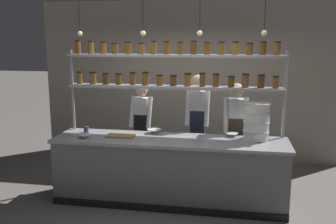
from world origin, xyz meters
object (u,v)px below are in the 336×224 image
Objects in this scene: spice_shelf_unit at (174,72)px; serving_cup_front at (86,129)px; prep_bowl_near_left at (232,135)px; prep_bowl_center_back at (154,131)px; chef_center at (198,122)px; chef_right at (235,130)px; container_stack at (257,121)px; prep_bowl_center_front at (85,136)px; cutting_board at (121,135)px; chef_left at (142,125)px.

serving_cup_front is (-1.29, -0.18, -0.85)m from spice_shelf_unit.
prep_bowl_near_left is 0.85× the size of prep_bowl_center_back.
chef_center is at bearing 48.30° from spice_shelf_unit.
container_stack is (0.28, -0.39, 0.23)m from chef_right.
prep_bowl_center_front is (-2.34, -0.31, -0.23)m from container_stack.
container_stack is at bearing -57.69° from chef_right.
cutting_board is at bearing -149.21° from prep_bowl_center_back.
chef_right reaches higher than prep_bowl_near_left.
spice_shelf_unit is 1.55m from serving_cup_front.
chef_left is 0.66m from prep_bowl_center_back.
prep_bowl_near_left is at bearing -3.49° from spice_shelf_unit.
serving_cup_front is at bearing -179.64° from container_stack.
chef_right is at bearing 18.41° from cutting_board.
chef_center is 1.06× the size of chef_right.
container_stack is at bearing -4.35° from prep_bowl_center_back.
chef_center is 1.68m from serving_cup_front.
chef_center is 19.41× the size of serving_cup_front.
spice_shelf_unit is 14.74× the size of prep_bowl_center_back.
prep_bowl_center_back is (0.90, 0.42, 0.00)m from prep_bowl_center_front.
chef_right is at bearing 13.36° from prep_bowl_center_back.
prep_bowl_center_front is at bearing -164.41° from chef_right.
cutting_board is at bearing -146.18° from chef_center.
chef_center is at bearing 18.43° from serving_cup_front.
prep_bowl_center_back is (-1.17, -0.28, 0.00)m from chef_right.
serving_cup_front is at bearing -172.86° from prep_bowl_center_back.
prep_bowl_near_left is at bearing 0.32° from prep_bowl_center_back.
chef_left is 1.52m from chef_right.
cutting_board is at bearing -175.62° from container_stack.
container_stack is 1.47m from prep_bowl_center_back.
cutting_board is at bearing 19.96° from prep_bowl_center_front.
spice_shelf_unit is 17.26× the size of prep_bowl_center_front.
spice_shelf_unit is 34.69× the size of serving_cup_front.
chef_right is 4.12× the size of cutting_board.
chef_center is 0.73m from prep_bowl_center_back.
prep_bowl_near_left is at bearing 160.43° from container_stack.
spice_shelf_unit is at bearing 22.16° from prep_bowl_center_front.
chef_center is 3.40× the size of container_stack.
prep_bowl_near_left is at bearing 12.07° from prep_bowl_center_front.
serving_cup_front reaches higher than prep_bowl_center_front.
prep_bowl_center_back is at bearing 25.34° from prep_bowl_center_front.
spice_shelf_unit is at bearing 171.80° from container_stack.
spice_shelf_unit is 7.82× the size of cutting_board.
chef_right is 18.29× the size of serving_cup_front.
chef_left is at bearing 170.94° from chef_center.
prep_bowl_center_back is (-0.60, -0.41, -0.07)m from chef_center.
cutting_board is at bearing -164.77° from chef_right.
container_stack reaches higher than cutting_board.
chef_center is 1.01m from container_stack.
chef_left is 1.92m from container_stack.
serving_cup_front is at bearing -176.45° from prep_bowl_near_left.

